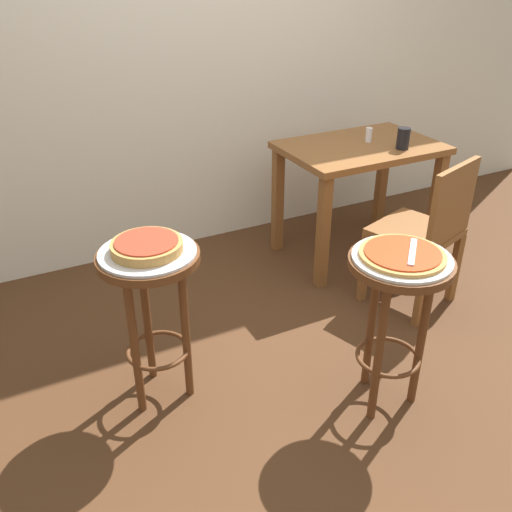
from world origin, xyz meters
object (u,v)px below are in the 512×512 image
pizza_server_knife (412,252)px  stool_middle (152,292)px  serving_plate_foreground (402,258)px  dining_table (359,165)px  pizza_foreground (402,254)px  wooden_chair (427,229)px  cup_near_edge (403,138)px  stool_foreground (396,298)px  pizza_middle (147,246)px  serving_plate_middle (148,252)px  condiment_shaker (369,135)px

pizza_server_knife → stool_middle: bearing=104.3°
serving_plate_foreground → dining_table: bearing=60.0°
pizza_foreground → wooden_chair: size_ratio=0.39×
cup_near_edge → pizza_server_knife: cup_near_edge is taller
stool_foreground → cup_near_edge: (0.86, 1.03, 0.26)m
stool_foreground → serving_plate_foreground: (0.00, 0.00, 0.19)m
pizza_middle → wooden_chair: size_ratio=0.33×
stool_middle → serving_plate_middle: 0.19m
serving_plate_foreground → cup_near_edge: cup_near_edge is taller
condiment_shaker → stool_middle: bearing=-155.6°
dining_table → cup_near_edge: cup_near_edge is taller
dining_table → wooden_chair: size_ratio=1.10×
stool_foreground → pizza_server_knife: pizza_server_knife is taller
wooden_chair → pizza_server_knife: size_ratio=3.86×
condiment_shaker → pizza_server_knife: size_ratio=0.39×
pizza_foreground → stool_middle: 1.01m
wooden_chair → stool_foreground: bearing=-141.0°
pizza_middle → pizza_server_knife: size_ratio=1.29×
stool_foreground → serving_plate_foreground: 0.19m
pizza_middle → wooden_chair: wooden_chair is taller
dining_table → wooden_chair: bearing=-93.7°
cup_near_edge → stool_middle: bearing=-162.7°
stool_foreground → dining_table: (0.70, 1.21, 0.07)m
stool_middle → pizza_server_knife: size_ratio=3.25×
stool_foreground → pizza_server_knife: bearing=-33.7°
pizza_foreground → cup_near_edge: (0.86, 1.03, 0.05)m
cup_near_edge → serving_plate_foreground: bearing=-129.9°
stool_foreground → serving_plate_middle: (-0.86, 0.49, 0.19)m
stool_foreground → stool_middle: bearing=150.2°
pizza_foreground → serving_plate_middle: size_ratio=0.86×
wooden_chair → dining_table: bearing=86.3°
dining_table → cup_near_edge: (0.17, -0.18, 0.19)m
serving_plate_foreground → pizza_foreground: 0.02m
serving_plate_foreground → wooden_chair: bearing=39.0°
dining_table → cup_near_edge: 0.31m
pizza_foreground → dining_table: pizza_foreground is taller
serving_plate_middle → condiment_shaker: (1.63, 0.74, 0.05)m
serving_plate_middle → wooden_chair: size_ratio=0.46×
wooden_chair → pizza_server_knife: 0.88m
stool_foreground → wooden_chair: size_ratio=0.84×
serving_plate_foreground → pizza_middle: pizza_middle is taller
stool_foreground → wooden_chair: (0.65, 0.53, -0.07)m
stool_foreground → dining_table: size_ratio=0.76×
pizza_foreground → stool_foreground: bearing=180.0°
stool_middle → wooden_chair: 1.51m
pizza_foreground → condiment_shaker: 1.45m
stool_middle → wooden_chair: size_ratio=0.84×
serving_plate_foreground → pizza_foreground: size_ratio=1.16×
wooden_chair → pizza_server_knife: wooden_chair is taller
serving_plate_middle → condiment_shaker: bearing=24.4°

